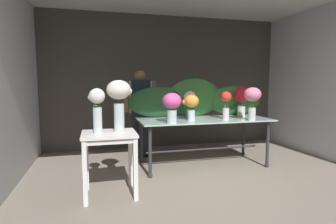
% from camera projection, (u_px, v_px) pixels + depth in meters
% --- Properties ---
extents(ground_plane, '(7.12, 7.12, 0.00)m').
position_uv_depth(ground_plane, '(189.00, 167.00, 4.44)').
color(ground_plane, gray).
extents(wall_back, '(5.11, 0.12, 2.74)m').
position_uv_depth(wall_back, '(165.00, 82.00, 5.84)').
color(wall_back, '#4C4742').
rests_on(wall_back, ground).
extents(wall_left, '(0.12, 3.36, 2.74)m').
position_uv_depth(wall_left, '(8.00, 82.00, 3.64)').
color(wall_left, silver).
rests_on(wall_left, ground).
extents(wall_right, '(0.12, 3.36, 2.74)m').
position_uv_depth(wall_right, '(325.00, 82.00, 4.93)').
color(wall_right, silver).
rests_on(wall_right, ground).
extents(display_table_glass, '(2.12, 0.95, 0.79)m').
position_uv_depth(display_table_glass, '(203.00, 125.00, 4.49)').
color(display_table_glass, silver).
rests_on(display_table_glass, ground).
extents(side_table_white, '(0.64, 0.57, 0.77)m').
position_uv_depth(side_table_white, '(109.00, 142.00, 3.29)').
color(side_table_white, white).
rests_on(side_table_white, ground).
extents(florist, '(0.58, 0.24, 1.59)m').
position_uv_depth(florist, '(140.00, 104.00, 4.90)').
color(florist, '#232328').
rests_on(florist, ground).
extents(foliage_backdrop, '(2.45, 0.29, 0.65)m').
position_uv_depth(foliage_backdrop, '(197.00, 100.00, 4.79)').
color(foliage_backdrop, '#28562D').
rests_on(foliage_backdrop, display_table_glass).
extents(vase_ivory_roses, '(0.21, 0.19, 0.44)m').
position_uv_depth(vase_ivory_roses, '(190.00, 101.00, 4.50)').
color(vase_ivory_roses, silver).
rests_on(vase_ivory_roses, display_table_glass).
extents(vase_crimson_hydrangea, '(0.27, 0.24, 0.52)m').
position_uv_depth(vase_crimson_hydrangea, '(241.00, 98.00, 4.76)').
color(vase_crimson_hydrangea, silver).
rests_on(vase_crimson_hydrangea, display_table_glass).
extents(vase_fuchsia_tulips, '(0.28, 0.28, 0.44)m').
position_uv_depth(vase_fuchsia_tulips, '(172.00, 105.00, 3.95)').
color(vase_fuchsia_tulips, silver).
rests_on(vase_fuchsia_tulips, display_table_glass).
extents(vase_scarlet_lilies, '(0.17, 0.17, 0.44)m').
position_uv_depth(vase_scarlet_lilies, '(226.00, 103.00, 4.37)').
color(vase_scarlet_lilies, silver).
rests_on(vase_scarlet_lilies, display_table_glass).
extents(vase_sunset_snapdragons, '(0.25, 0.23, 0.40)m').
position_uv_depth(vase_sunset_snapdragons, '(191.00, 104.00, 4.22)').
color(vase_sunset_snapdragons, silver).
rests_on(vase_sunset_snapdragons, display_table_glass).
extents(vase_rosy_ranunculus, '(0.26, 0.26, 0.51)m').
position_uv_depth(vase_rosy_ranunculus, '(252.00, 98.00, 4.23)').
color(vase_rosy_ranunculus, silver).
rests_on(vase_rosy_ranunculus, display_table_glass).
extents(vase_white_roses_tall, '(0.20, 0.18, 0.53)m').
position_uv_depth(vase_white_roses_tall, '(97.00, 107.00, 3.21)').
color(vase_white_roses_tall, silver).
rests_on(vase_white_roses_tall, side_table_white).
extents(vase_cream_lisianthus_tall, '(0.31, 0.29, 0.63)m').
position_uv_depth(vase_cream_lisianthus_tall, '(119.00, 98.00, 3.32)').
color(vase_cream_lisianthus_tall, silver).
rests_on(vase_cream_lisianthus_tall, side_table_white).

